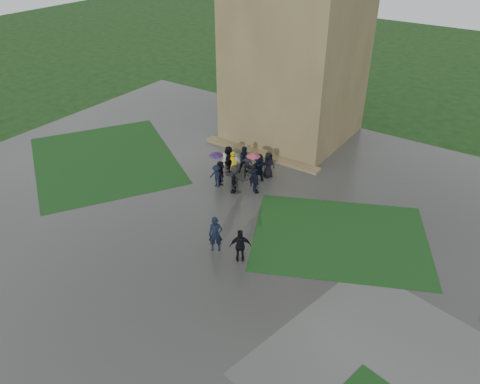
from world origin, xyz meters
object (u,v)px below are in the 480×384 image
Objects in this scene: bench at (233,160)px; pedestrian_near at (240,246)px; tower at (299,10)px; pedestrian_mid at (216,234)px.

pedestrian_near is (5.92, -7.79, 0.47)m from bench.
tower is at bearing -106.93° from pedestrian_near.
pedestrian_mid is (4.42, -7.79, 0.54)m from bench.
tower is 9.33× the size of pedestrian_mid.
bench is 9.79m from pedestrian_near.
pedestrian_mid reaches higher than pedestrian_near.
pedestrian_near reaches higher than bench.
tower is 12.04× the size of bench.
bench is at bearing 84.07° from pedestrian_mid.
pedestrian_mid reaches higher than bench.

